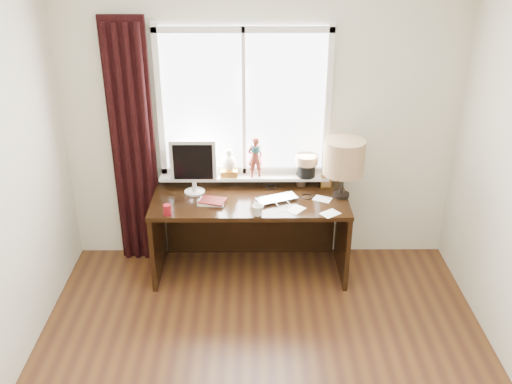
{
  "coord_description": "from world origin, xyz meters",
  "views": [
    {
      "loc": [
        -0.08,
        -2.78,
        2.97
      ],
      "look_at": [
        -0.05,
        1.25,
        1.0
      ],
      "focal_mm": 40.0,
      "sensor_mm": 36.0,
      "label": 1
    }
  ],
  "objects_px": {
    "laptop": "(277,199)",
    "desk": "(250,218)",
    "monitor": "(193,164)",
    "mug": "(258,210)",
    "table_lamp": "(344,158)",
    "red_cup": "(167,210)"
  },
  "relations": [
    {
      "from": "desk",
      "to": "mug",
      "type": "bearing_deg",
      "value": -80.76
    },
    {
      "from": "mug",
      "to": "table_lamp",
      "type": "bearing_deg",
      "value": 24.97
    },
    {
      "from": "mug",
      "to": "table_lamp",
      "type": "xyz_separation_m",
      "value": [
        0.73,
        0.34,
        0.31
      ]
    },
    {
      "from": "laptop",
      "to": "monitor",
      "type": "height_order",
      "value": "monitor"
    },
    {
      "from": "laptop",
      "to": "mug",
      "type": "distance_m",
      "value": 0.32
    },
    {
      "from": "laptop",
      "to": "desk",
      "type": "xyz_separation_m",
      "value": [
        -0.23,
        0.13,
        -0.26
      ]
    },
    {
      "from": "desk",
      "to": "monitor",
      "type": "relative_size",
      "value": 3.47
    },
    {
      "from": "laptop",
      "to": "table_lamp",
      "type": "xyz_separation_m",
      "value": [
        0.56,
        0.07,
        0.35
      ]
    },
    {
      "from": "laptop",
      "to": "monitor",
      "type": "xyz_separation_m",
      "value": [
        -0.72,
        0.16,
        0.26
      ]
    },
    {
      "from": "laptop",
      "to": "mug",
      "type": "relative_size",
      "value": 3.62
    },
    {
      "from": "laptop",
      "to": "table_lamp",
      "type": "height_order",
      "value": "table_lamp"
    },
    {
      "from": "laptop",
      "to": "monitor",
      "type": "relative_size",
      "value": 0.72
    },
    {
      "from": "desk",
      "to": "table_lamp",
      "type": "relative_size",
      "value": 3.27
    },
    {
      "from": "mug",
      "to": "table_lamp",
      "type": "height_order",
      "value": "table_lamp"
    },
    {
      "from": "monitor",
      "to": "mug",
      "type": "bearing_deg",
      "value": -37.35
    },
    {
      "from": "desk",
      "to": "monitor",
      "type": "height_order",
      "value": "monitor"
    },
    {
      "from": "laptop",
      "to": "desk",
      "type": "bearing_deg",
      "value": 128.26
    },
    {
      "from": "laptop",
      "to": "table_lamp",
      "type": "distance_m",
      "value": 0.67
    },
    {
      "from": "laptop",
      "to": "red_cup",
      "type": "xyz_separation_m",
      "value": [
        -0.91,
        -0.25,
        0.03
      ]
    },
    {
      "from": "red_cup",
      "to": "table_lamp",
      "type": "height_order",
      "value": "table_lamp"
    },
    {
      "from": "red_cup",
      "to": "desk",
      "type": "xyz_separation_m",
      "value": [
        0.68,
        0.38,
        -0.29
      ]
    },
    {
      "from": "laptop",
      "to": "mug",
      "type": "bearing_deg",
      "value": -145.01
    }
  ]
}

